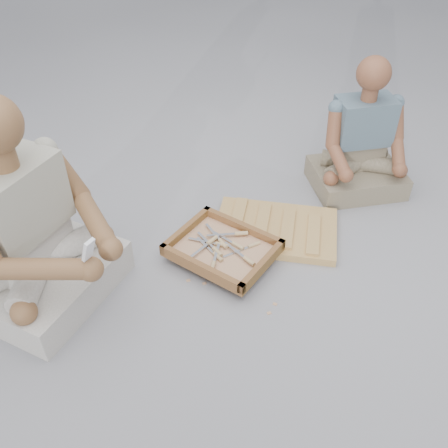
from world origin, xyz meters
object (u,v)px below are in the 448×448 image
at_px(carved_panel, 275,229).
at_px(tool_tray, 223,249).
at_px(companion, 361,148).
at_px(craftsman, 35,238).

relative_size(carved_panel, tool_tray, 1.12).
height_order(carved_panel, companion, companion).
height_order(carved_panel, craftsman, craftsman).
bearing_deg(companion, tool_tray, 27.97).
relative_size(tool_tray, craftsman, 0.58).
bearing_deg(carved_panel, craftsman, -138.04).
bearing_deg(carved_panel, tool_tray, -123.69).
relative_size(tool_tray, companion, 0.73).
height_order(tool_tray, craftsman, craftsman).
bearing_deg(craftsman, companion, 144.57).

